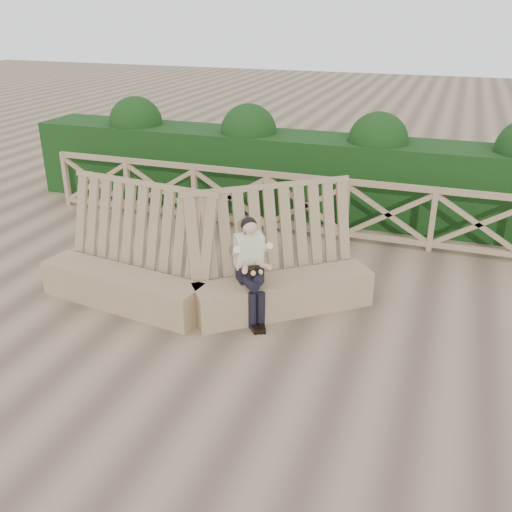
% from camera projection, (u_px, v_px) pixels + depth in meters
% --- Properties ---
extents(ground, '(60.00, 60.00, 0.00)m').
position_uv_depth(ground, '(232.00, 331.00, 7.20)').
color(ground, brown).
rests_on(ground, ground).
extents(bench, '(4.44, 2.13, 1.62)m').
position_uv_depth(bench, '(202.00, 278.00, 7.67)').
color(bench, olive).
rests_on(bench, ground).
extents(woman, '(0.64, 0.77, 1.35)m').
position_uv_depth(woman, '(251.00, 264.00, 7.27)').
color(woman, black).
rests_on(woman, ground).
extents(guardrail, '(10.10, 0.09, 1.10)m').
position_uv_depth(guardrail, '(306.00, 205.00, 9.99)').
color(guardrail, '#7B6147').
rests_on(guardrail, ground).
extents(hedge, '(12.00, 1.20, 1.50)m').
position_uv_depth(hedge, '(322.00, 176.00, 10.94)').
color(hedge, black).
rests_on(hedge, ground).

